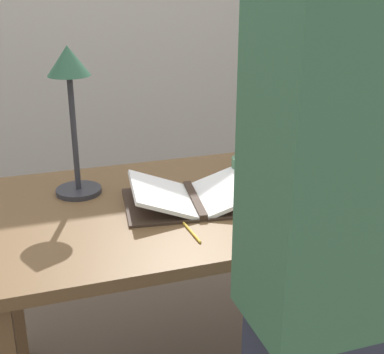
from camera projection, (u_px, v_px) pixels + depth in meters
The scene contains 8 objects.
reading_desk at pixel (189, 229), 1.71m from camera, with size 1.25×0.78×0.74m.
open_book at pixel (195, 196), 1.65m from camera, with size 0.46×0.33×0.08m.
book_stack_tall at pixel (311, 160), 1.80m from camera, with size 0.23×0.28×0.16m.
book_standing_upright at pixel (270, 160), 1.72m from camera, with size 0.03×0.18×0.20m.
reading_lamp at pixel (70, 89), 1.60m from camera, with size 0.15×0.15×0.47m.
coffee_mug at pixel (244, 171), 1.78m from camera, with size 0.09×0.11×0.09m.
pencil at pixel (190, 230), 1.47m from camera, with size 0.02×0.16×0.01m.
person_reader at pixel (345, 297), 0.96m from camera, with size 0.36×0.21×1.76m.
Camera 1 is at (-0.47, -1.46, 1.42)m, focal length 50.00 mm.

